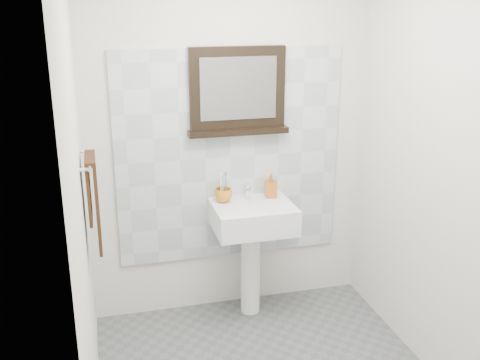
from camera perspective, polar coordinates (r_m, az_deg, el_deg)
The scene contains 12 objects.
back_wall at distance 3.94m, azimuth -1.07°, elevation 3.85°, with size 2.00×0.01×2.50m, color silver.
front_wall at distance 2.00m, azimuth 14.25°, elevation -11.26°, with size 2.00×0.01×2.50m, color silver.
left_wall at distance 2.79m, azimuth -15.91°, elevation -2.91°, with size 0.01×2.20×2.50m, color silver.
right_wall at distance 3.37m, azimuth 20.38°, elevation 0.25°, with size 0.01×2.20×2.50m, color silver.
splashback at distance 3.95m, azimuth -1.02°, elevation 2.40°, with size 1.60×0.02×1.50m, color silver.
pedestal_sink at distance 3.94m, azimuth 1.27°, elevation -4.96°, with size 0.55×0.44×0.96m.
toothbrush_cup at distance 3.90m, azimuth -1.70°, elevation -1.56°, with size 0.12×0.12×0.10m, color orange.
toothbrushes at distance 3.88m, azimuth -1.76°, elevation -0.50°, with size 0.05×0.04×0.21m.
soap_dispenser at distance 3.99m, azimuth 3.14°, elevation -0.54°, with size 0.08×0.08×0.17m, color #AF3B14.
framed_mirror at distance 3.84m, azimuth -0.25°, elevation 8.84°, with size 0.70×0.11×0.59m.
towel_bar at distance 3.23m, azimuth -15.07°, elevation 2.00°, with size 0.07×0.40×0.03m.
hand_towel at distance 3.30m, azimuth -14.65°, elevation -1.50°, with size 0.06×0.30×0.55m.
Camera 1 is at (-0.90, -2.61, 2.21)m, focal length 42.00 mm.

